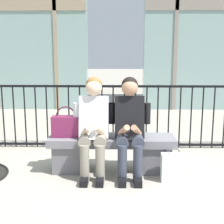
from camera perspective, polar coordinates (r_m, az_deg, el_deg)
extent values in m
plane|color=#A8A091|center=(4.01, -0.03, -10.86)|extent=(60.00, 60.00, 0.00)
cube|color=slate|center=(3.88, -0.03, -5.36)|extent=(1.60, 0.44, 0.10)
cube|color=slate|center=(4.00, -8.16, -8.36)|extent=(0.36, 0.37, 0.35)
cube|color=slate|center=(3.98, 8.15, -8.46)|extent=(0.36, 0.37, 0.35)
cylinder|color=gray|center=(3.71, -4.89, -5.03)|extent=(0.15, 0.40, 0.15)
cylinder|color=gray|center=(3.60, -5.16, -9.65)|extent=(0.11, 0.11, 0.45)
cube|color=black|center=(3.61, -5.22, -12.74)|extent=(0.09, 0.22, 0.08)
cylinder|color=gray|center=(3.70, -2.10, -5.06)|extent=(0.15, 0.40, 0.15)
cylinder|color=gray|center=(3.58, -2.26, -9.71)|extent=(0.11, 0.11, 0.45)
cube|color=black|center=(3.59, -2.30, -12.80)|extent=(0.09, 0.22, 0.08)
cube|color=silver|center=(3.78, -3.37, -0.97)|extent=(0.36, 0.30, 0.55)
cylinder|color=silver|center=(3.80, -6.69, -0.22)|extent=(0.08, 0.08, 0.26)
cylinder|color=beige|center=(3.60, -4.89, -3.54)|extent=(0.16, 0.28, 0.20)
cylinder|color=silver|center=(3.76, -0.03, -0.24)|extent=(0.08, 0.08, 0.26)
cylinder|color=beige|center=(3.59, -2.35, -3.56)|extent=(0.16, 0.28, 0.20)
cube|color=silver|center=(3.54, -3.70, -4.10)|extent=(0.07, 0.10, 0.13)
sphere|color=beige|center=(3.71, -3.46, 4.58)|extent=(0.20, 0.20, 0.20)
sphere|color=olive|center=(3.73, -3.42, 5.09)|extent=(0.20, 0.20, 0.20)
cylinder|color=#383D4C|center=(3.69, 1.93, -5.09)|extent=(0.15, 0.40, 0.15)
cylinder|color=#383D4C|center=(3.58, 1.94, -9.74)|extent=(0.11, 0.11, 0.45)
cube|color=black|center=(3.59, 1.94, -12.84)|extent=(0.09, 0.22, 0.08)
cylinder|color=#383D4C|center=(3.70, 4.73, -5.09)|extent=(0.15, 0.40, 0.15)
cylinder|color=#383D4C|center=(3.58, 4.87, -9.73)|extent=(0.11, 0.11, 0.45)
cube|color=black|center=(3.60, 4.88, -12.83)|extent=(0.09, 0.22, 0.08)
cube|color=black|center=(3.77, 3.29, -1.00)|extent=(0.36, 0.30, 0.55)
cylinder|color=black|center=(3.76, -0.05, -0.24)|extent=(0.08, 0.08, 0.26)
cylinder|color=tan|center=(3.58, 2.12, -3.58)|extent=(0.16, 0.28, 0.20)
cylinder|color=black|center=(3.78, 6.64, -0.27)|extent=(0.08, 0.08, 0.26)
cylinder|color=tan|center=(3.59, 4.68, -3.59)|extent=(0.16, 0.28, 0.20)
cube|color=black|center=(3.53, 3.43, -4.14)|extent=(0.07, 0.10, 0.13)
sphere|color=tan|center=(3.70, 3.36, 4.56)|extent=(0.20, 0.20, 0.20)
sphere|color=black|center=(3.72, 3.35, 5.07)|extent=(0.20, 0.20, 0.20)
cube|color=#7A234C|center=(3.88, -8.63, -2.70)|extent=(0.35, 0.16, 0.26)
torus|color=#49152D|center=(3.85, -8.69, -0.72)|extent=(0.25, 0.02, 0.25)
cube|color=white|center=(3.69, 11.44, -10.21)|extent=(0.29, 0.13, 0.34)
torus|color=slate|center=(3.59, 11.68, -7.66)|extent=(0.14, 0.01, 0.14)
torus|color=slate|center=(3.68, 11.42, -7.21)|extent=(0.14, 0.01, 0.14)
cylinder|color=black|center=(5.17, -19.76, -0.75)|extent=(0.02, 0.02, 1.01)
cylinder|color=black|center=(5.11, -17.91, -0.77)|extent=(0.02, 0.02, 1.01)
cylinder|color=black|center=(5.05, -16.02, -0.78)|extent=(0.02, 0.02, 1.01)
cylinder|color=black|center=(5.01, -14.09, -0.80)|extent=(0.02, 0.02, 1.01)
cylinder|color=black|center=(4.96, -12.12, -0.81)|extent=(0.02, 0.02, 1.01)
cylinder|color=black|center=(4.92, -10.12, -0.83)|extent=(0.02, 0.02, 1.01)
cylinder|color=black|center=(4.89, -8.09, -0.84)|extent=(0.02, 0.02, 1.01)
cylinder|color=black|center=(4.87, -6.03, -0.85)|extent=(0.02, 0.02, 1.01)
cylinder|color=black|center=(4.85, -3.96, -0.86)|extent=(0.02, 0.02, 1.01)
cylinder|color=black|center=(4.84, -1.88, -0.87)|extent=(0.02, 0.02, 1.01)
cylinder|color=black|center=(4.83, 0.22, -0.88)|extent=(0.02, 0.02, 1.01)
cylinder|color=black|center=(4.83, 2.31, -0.89)|extent=(0.02, 0.02, 1.01)
cylinder|color=black|center=(4.84, 4.41, -0.90)|extent=(0.02, 0.02, 1.01)
cylinder|color=black|center=(4.85, 6.49, -0.90)|extent=(0.02, 0.02, 1.01)
cylinder|color=black|center=(4.87, 8.56, -0.91)|extent=(0.02, 0.02, 1.01)
cylinder|color=black|center=(4.90, 10.61, -0.91)|extent=(0.02, 0.02, 1.01)
cylinder|color=black|center=(4.93, 12.64, -0.91)|extent=(0.02, 0.02, 1.01)
cylinder|color=black|center=(4.97, 14.64, -0.91)|extent=(0.02, 0.02, 1.01)
cylinder|color=black|center=(5.01, 16.60, -0.91)|extent=(0.02, 0.02, 1.01)
cylinder|color=black|center=(5.06, 18.53, -0.91)|extent=(0.02, 0.02, 1.01)
cube|color=black|center=(4.94, 0.21, -6.07)|extent=(9.89, 0.04, 0.04)
cube|color=black|center=(4.76, 0.22, 4.87)|extent=(9.89, 0.04, 0.04)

